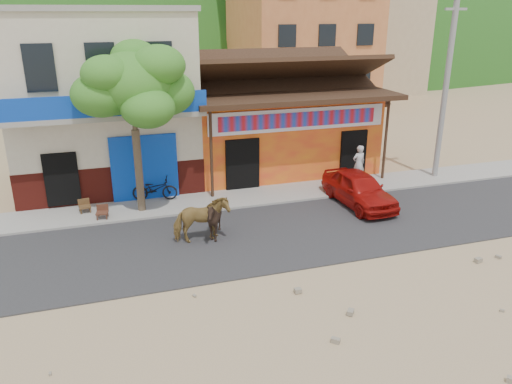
{
  "coord_description": "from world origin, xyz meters",
  "views": [
    {
      "loc": [
        -5.71,
        -11.71,
        7.03
      ],
      "look_at": [
        -1.07,
        3.0,
        1.4
      ],
      "focal_mm": 35.0,
      "sensor_mm": 36.0,
      "label": 1
    }
  ],
  "objects_px": {
    "pedestrian": "(359,164)",
    "utility_pole": "(446,84)",
    "cow_dark": "(214,219)",
    "scooter": "(155,189)",
    "cow_tan": "(201,220)",
    "tree": "(135,130)",
    "red_car": "(359,189)",
    "cafe_chair_right": "(84,201)",
    "cafe_chair_left": "(102,207)"
  },
  "relations": [
    {
      "from": "red_car",
      "to": "cafe_chair_right",
      "type": "xyz_separation_m",
      "value": [
        -9.94,
        2.12,
        -0.13
      ]
    },
    {
      "from": "pedestrian",
      "to": "cafe_chair_right",
      "type": "distance_m",
      "value": 11.1
    },
    {
      "from": "cow_tan",
      "to": "pedestrian",
      "type": "distance_m",
      "value": 8.29
    },
    {
      "from": "utility_pole",
      "to": "scooter",
      "type": "height_order",
      "value": "utility_pole"
    },
    {
      "from": "cow_tan",
      "to": "cafe_chair_left",
      "type": "xyz_separation_m",
      "value": [
        -3.01,
        2.7,
        -0.22
      ]
    },
    {
      "from": "cafe_chair_left",
      "to": "cow_tan",
      "type": "bearing_deg",
      "value": -33.41
    },
    {
      "from": "tree",
      "to": "pedestrian",
      "type": "distance_m",
      "value": 9.37
    },
    {
      "from": "scooter",
      "to": "cafe_chair_left",
      "type": "relative_size",
      "value": 1.98
    },
    {
      "from": "cow_dark",
      "to": "scooter",
      "type": "height_order",
      "value": "cow_dark"
    },
    {
      "from": "cow_dark",
      "to": "red_car",
      "type": "bearing_deg",
      "value": 75.93
    },
    {
      "from": "red_car",
      "to": "cafe_chair_right",
      "type": "relative_size",
      "value": 4.36
    },
    {
      "from": "pedestrian",
      "to": "utility_pole",
      "type": "bearing_deg",
      "value": 169.13
    },
    {
      "from": "cow_dark",
      "to": "scooter",
      "type": "bearing_deg",
      "value": 173.42
    },
    {
      "from": "cow_tan",
      "to": "utility_pole",
      "type": "bearing_deg",
      "value": -77.06
    },
    {
      "from": "cow_dark",
      "to": "cafe_chair_right",
      "type": "distance_m",
      "value": 5.29
    },
    {
      "from": "scooter",
      "to": "pedestrian",
      "type": "bearing_deg",
      "value": -79.59
    },
    {
      "from": "red_car",
      "to": "cow_dark",
      "type": "bearing_deg",
      "value": -170.19
    },
    {
      "from": "tree",
      "to": "cafe_chair_right",
      "type": "bearing_deg",
      "value": 169.01
    },
    {
      "from": "red_car",
      "to": "pedestrian",
      "type": "bearing_deg",
      "value": 59.48
    },
    {
      "from": "scooter",
      "to": "pedestrian",
      "type": "distance_m",
      "value": 8.52
    },
    {
      "from": "utility_pole",
      "to": "cow_tan",
      "type": "relative_size",
      "value": 4.59
    },
    {
      "from": "tree",
      "to": "utility_pole",
      "type": "bearing_deg",
      "value": 0.9
    },
    {
      "from": "cow_tan",
      "to": "cow_dark",
      "type": "relative_size",
      "value": 1.27
    },
    {
      "from": "cafe_chair_left",
      "to": "tree",
      "type": "bearing_deg",
      "value": 24.79
    },
    {
      "from": "tree",
      "to": "cow_tan",
      "type": "distance_m",
      "value": 4.22
    },
    {
      "from": "cafe_chair_left",
      "to": "scooter",
      "type": "bearing_deg",
      "value": 41.3
    },
    {
      "from": "cow_tan",
      "to": "red_car",
      "type": "height_order",
      "value": "cow_tan"
    },
    {
      "from": "utility_pole",
      "to": "cafe_chair_right",
      "type": "distance_m",
      "value": 15.22
    },
    {
      "from": "tree",
      "to": "scooter",
      "type": "relative_size",
      "value": 3.5
    },
    {
      "from": "tree",
      "to": "cow_dark",
      "type": "xyz_separation_m",
      "value": [
        2.03,
        -3.05,
        -2.39
      ]
    },
    {
      "from": "tree",
      "to": "cafe_chair_right",
      "type": "height_order",
      "value": "tree"
    },
    {
      "from": "cafe_chair_left",
      "to": "cafe_chair_right",
      "type": "height_order",
      "value": "cafe_chair_left"
    },
    {
      "from": "cow_tan",
      "to": "cafe_chair_right",
      "type": "height_order",
      "value": "cow_tan"
    },
    {
      "from": "cow_tan",
      "to": "red_car",
      "type": "xyz_separation_m",
      "value": [
        6.34,
        1.38,
        -0.1
      ]
    },
    {
      "from": "cow_tan",
      "to": "cafe_chair_right",
      "type": "relative_size",
      "value": 2.02
    },
    {
      "from": "pedestrian",
      "to": "scooter",
      "type": "bearing_deg",
      "value": -9.97
    },
    {
      "from": "pedestrian",
      "to": "red_car",
      "type": "bearing_deg",
      "value": 55.16
    },
    {
      "from": "scooter",
      "to": "cafe_chair_left",
      "type": "xyz_separation_m",
      "value": [
        -2.0,
        -1.29,
        -0.02
      ]
    },
    {
      "from": "tree",
      "to": "cow_dark",
      "type": "height_order",
      "value": "tree"
    },
    {
      "from": "red_car",
      "to": "pedestrian",
      "type": "distance_m",
      "value": 2.48
    },
    {
      "from": "tree",
      "to": "pedestrian",
      "type": "height_order",
      "value": "tree"
    },
    {
      "from": "cow_tan",
      "to": "pedestrian",
      "type": "bearing_deg",
      "value": -68.13
    },
    {
      "from": "tree",
      "to": "cow_dark",
      "type": "relative_size",
      "value": 4.37
    },
    {
      "from": "cow_dark",
      "to": "cafe_chair_left",
      "type": "height_order",
      "value": "cow_dark"
    },
    {
      "from": "tree",
      "to": "cafe_chair_left",
      "type": "height_order",
      "value": "tree"
    },
    {
      "from": "utility_pole",
      "to": "cafe_chair_right",
      "type": "height_order",
      "value": "utility_pole"
    },
    {
      "from": "tree",
      "to": "cafe_chair_left",
      "type": "bearing_deg",
      "value": -163.72
    },
    {
      "from": "tree",
      "to": "red_car",
      "type": "distance_m",
      "value": 8.5
    },
    {
      "from": "utility_pole",
      "to": "cafe_chair_right",
      "type": "xyz_separation_m",
      "value": [
        -14.79,
        0.19,
        -3.57
      ]
    },
    {
      "from": "cow_tan",
      "to": "pedestrian",
      "type": "relative_size",
      "value": 1.08
    }
  ]
}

